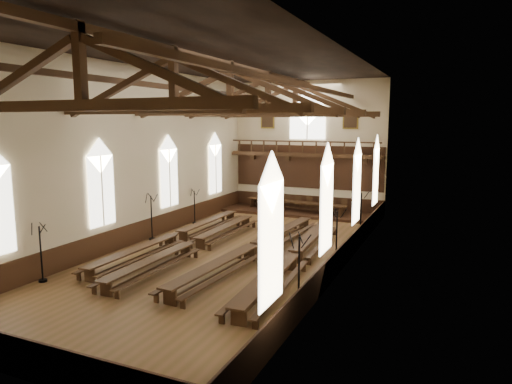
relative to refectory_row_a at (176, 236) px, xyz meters
The scene contains 21 objects.
ground 3.67m from the refectory_row_a, ahead, with size 26.00×26.00×0.00m, color brown.
room_walls 6.96m from the refectory_row_a, ahead, with size 26.00×26.00×26.00m.
wainscot_band 3.63m from the refectory_row_a, ahead, with size 12.00×26.00×1.20m.
side_windows 4.85m from the refectory_row_a, ahead, with size 11.85×19.80×4.50m.
end_window 14.76m from the refectory_row_a, 74.01° to the left, with size 2.80×0.12×3.80m.
minstrels_gallery 13.36m from the refectory_row_a, 73.72° to the left, with size 11.80×1.24×3.70m.
portraits 14.71m from the refectory_row_a, 74.01° to the left, with size 7.75×0.09×1.45m.
roof_trusses 8.51m from the refectory_row_a, ahead, with size 11.70×25.70×2.80m.
refectory_row_a is the anchor object (origin of this frame).
refectory_row_b 2.02m from the refectory_row_a, 30.65° to the right, with size 1.47×13.95×0.70m.
refectory_row_c 5.11m from the refectory_row_a, ahead, with size 1.97×14.57×0.76m.
refectory_row_d 7.46m from the refectory_row_a, ahead, with size 1.93×14.45×0.75m.
dais 11.60m from the refectory_row_a, 74.00° to the left, with size 11.40×3.07×0.20m, color #381F10.
high_table 11.60m from the refectory_row_a, 74.00° to the left, with size 8.05×1.85×0.75m.
high_chairs 12.35m from the refectory_row_a, 75.00° to the left, with size 7.69×0.50×1.01m.
candelabrum_left_near 7.72m from the refectory_row_a, 104.46° to the right, with size 0.78×0.77×2.63m.
candelabrum_left_mid 1.98m from the refectory_row_a, behind, with size 0.79×0.85×2.79m.
candelabrum_left_far 5.47m from the refectory_row_a, 110.64° to the left, with size 0.71×0.72×2.41m.
candelabrum_right_near 10.77m from the refectory_row_a, 31.55° to the right, with size 0.87×0.84×2.90m.
candelabrum_right_mid 9.18m from the refectory_row_a, ahead, with size 0.86×0.79×2.82m.
candelabrum_right_far 10.97m from the refectory_row_a, 33.24° to the left, with size 0.82×0.87×2.88m.
Camera 1 is at (10.68, -20.87, 6.90)m, focal length 32.00 mm.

